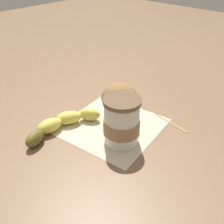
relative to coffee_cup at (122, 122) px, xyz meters
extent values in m
plane|color=brown|center=(0.06, -0.03, -0.06)|extent=(3.00, 3.00, 0.00)
cube|color=beige|center=(0.06, -0.03, -0.06)|extent=(0.27, 0.27, 0.00)
cylinder|color=silver|center=(0.00, 0.00, 0.00)|extent=(0.08, 0.08, 0.11)
cylinder|color=brown|center=(0.00, 0.00, 0.06)|extent=(0.09, 0.09, 0.01)
cylinder|color=#997551|center=(0.00, 0.00, -0.01)|extent=(0.09, 0.09, 0.03)
cylinder|color=beige|center=(0.06, -0.05, -0.04)|extent=(0.08, 0.08, 0.04)
ellipsoid|color=olive|center=(0.06, -0.05, 0.02)|extent=(0.09, 0.09, 0.07)
ellipsoid|color=#D6CC4C|center=(0.12, -0.01, -0.04)|extent=(0.06, 0.06, 0.04)
ellipsoid|color=#D6CC4C|center=(0.15, 0.04, -0.04)|extent=(0.07, 0.08, 0.04)
ellipsoid|color=#D6CC4C|center=(0.16, 0.10, -0.04)|extent=(0.04, 0.07, 0.04)
ellipsoid|color=brown|center=(0.14, 0.15, -0.04)|extent=(0.04, 0.06, 0.04)
cube|color=#9E7547|center=(-0.05, -0.15, -0.06)|extent=(0.11, 0.02, 0.00)
camera|label=1|loc=(-0.33, 0.38, 0.36)|focal=42.00mm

